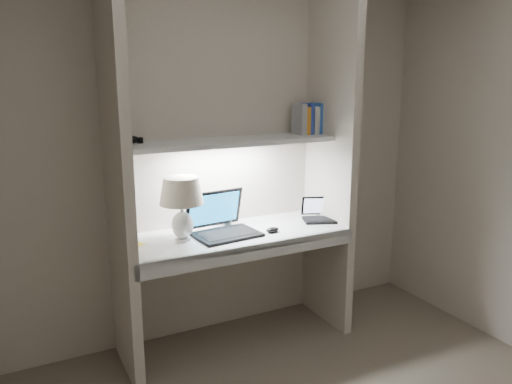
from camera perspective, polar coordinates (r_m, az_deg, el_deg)
back_wall at (r=3.38m, az=-4.36°, el=4.41°), size 3.20×0.01×2.50m
alcove_panel_left at (r=2.91m, az=-15.58°, el=2.55°), size 0.06×0.55×2.50m
alcove_panel_right at (r=3.50m, az=8.54°, el=4.59°), size 0.06×0.55×2.50m
desk at (r=3.25m, az=-2.32°, el=-4.98°), size 1.40×0.55×0.04m
desk_apron at (r=3.04m, az=-0.25°, el=-6.87°), size 1.46×0.03×0.10m
shelf at (r=3.21m, az=-3.14°, el=5.75°), size 1.40×0.36×0.03m
strip_light at (r=3.21m, az=-3.13°, el=5.36°), size 0.60×0.04×0.02m
table_lamp at (r=3.05m, az=-8.50°, el=-0.72°), size 0.27×0.27×0.40m
laptop_main at (r=3.22m, az=-3.92°, el=-3.74°), size 0.43×0.38×0.27m
laptop_netbook at (r=3.55m, az=7.34°, el=-2.58°), size 0.30×0.28×0.16m
speaker at (r=3.42m, az=-3.90°, el=-2.35°), size 0.13×0.11×0.16m
mouse at (r=3.25m, az=1.90°, el=-4.35°), size 0.10×0.07×0.03m
cable_coil at (r=3.25m, az=-2.00°, el=-4.53°), size 0.11×0.11×0.01m
sticky_note at (r=3.10m, az=-13.34°, el=-5.86°), size 0.09×0.09×0.00m
book_row at (r=3.53m, az=6.06°, el=8.26°), size 0.20×0.14×0.21m
shelf_box at (r=3.10m, az=-14.90°, el=6.40°), size 0.07×0.06×0.11m
shelf_gadget at (r=3.08m, az=-14.20°, el=5.82°), size 0.12×0.09×0.05m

